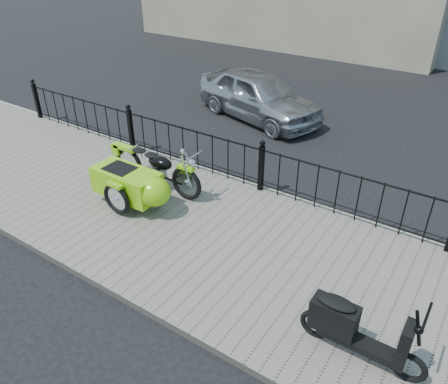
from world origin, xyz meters
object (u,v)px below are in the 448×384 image
Objects in this scene: motorcycle_sidecar at (139,182)px; sedan_car at (258,95)px; spare_tire at (143,193)px; scooter at (354,329)px.

sedan_car is (-0.49, 5.28, 0.06)m from motorcycle_sidecar.
motorcycle_sidecar is 0.22m from spare_tire.
spare_tire is at bearing -28.67° from motorcycle_sidecar.
scooter reaches higher than motorcycle_sidecar.
scooter is at bearing -13.88° from motorcycle_sidecar.
motorcycle_sidecar is at bearing -158.50° from sedan_car.
spare_tire is at bearing -157.21° from sedan_car.
sedan_car reaches higher than motorcycle_sidecar.
spare_tire is 5.39m from sedan_car.
sedan_car is (-4.98, 6.39, 0.13)m from scooter.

